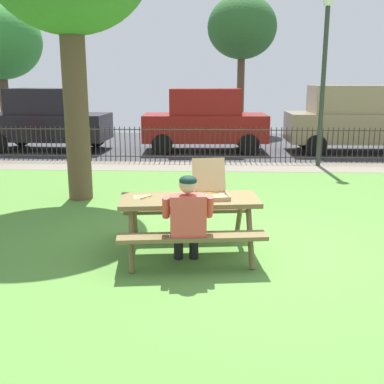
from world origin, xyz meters
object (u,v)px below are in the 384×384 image
Objects in this scene: adult_at_table at (188,217)px; lamp_post_walkway at (324,65)px; pizza_slice_on_table at (142,196)px; parked_car_center at (362,117)px; parked_car_far_left at (47,119)px; parked_car_left at (205,120)px; pizza_box_open at (210,190)px; picnic_table_foreground at (189,211)px; far_tree_midleft at (242,28)px.

adult_at_table is 8.08m from lamp_post_walkway.
parked_car_center is at bearing 58.56° from pizza_slice_on_table.
pizza_slice_on_table is 0.83m from adult_at_table.
parked_car_far_left and parked_car_left have the same top height.
pizza_box_open is 2.22× the size of pizza_slice_on_table.
lamp_post_walkway is 8.73m from parked_car_far_left.
parked_car_center is (10.04, 0.00, 0.09)m from parked_car_far_left.
parked_car_left is (-0.24, 9.07, 0.15)m from pizza_box_open.
pizza_box_open is 7.39m from lamp_post_walkway.
pizza_box_open reaches higher than picnic_table_foreground.
parked_car_left is (0.04, 9.17, 0.41)m from picnic_table_foreground.
pizza_slice_on_table is at bearing -121.44° from parked_car_center.
far_tree_midleft reaches higher than parked_car_far_left.
pizza_box_open is 0.49× the size of adult_at_table.
parked_car_center is 7.36m from far_tree_midleft.
parked_car_left is (0.03, 9.67, 0.35)m from adult_at_table.
parked_car_far_left reaches higher than pizza_box_open.
far_tree_midleft is (1.42, 5.60, 3.32)m from parked_car_left.
picnic_table_foreground is at bearing -90.25° from parked_car_left.
parked_car_left reaches higher than picnic_table_foreground.
parked_car_center reaches higher than pizza_box_open.
pizza_slice_on_table is at bearing -64.03° from parked_car_far_left.
pizza_slice_on_table is (-0.62, 0.02, 0.18)m from picnic_table_foreground.
pizza_box_open is at bearing 65.79° from adult_at_table.
lamp_post_walkway reaches higher than pizza_slice_on_table.
lamp_post_walkway is 1.09× the size of parked_car_left.
parked_car_far_left is at bearing 115.97° from pizza_slice_on_table.
adult_at_table is 10.93m from parked_car_far_left.
pizza_box_open is 0.10× the size of far_tree_midleft.
pizza_box_open is 10.54m from parked_car_far_left.
pizza_slice_on_table is 0.07× the size of parked_car_far_left.
adult_at_table is 0.26× the size of parked_car_center.
pizza_box_open is at bearing -94.60° from far_tree_midleft.
lamp_post_walkway reaches higher than picnic_table_foreground.
pizza_box_open is 10.22m from parked_car_center.
lamp_post_walkway reaches higher than parked_car_left.
parked_car_far_left is 0.86× the size of parked_car_center.
lamp_post_walkway is 4.28m from parked_car_left.
pizza_slice_on_table is 0.06× the size of parked_car_center.
picnic_table_foreground is 10.44m from parked_car_center.
far_tree_midleft reaches higher than pizza_slice_on_table.
parked_car_left is at bearing -104.20° from far_tree_midleft.
picnic_table_foreground is 0.65m from pizza_slice_on_table.
picnic_table_foreground is 15.30m from far_tree_midleft.
parked_car_center is at bearing -57.89° from far_tree_midleft.
adult_at_table is 0.28× the size of lamp_post_walkway.
parked_car_center is at bearing 62.85° from adult_at_table.
parked_car_center is (4.96, 9.67, 0.44)m from adult_at_table.
picnic_table_foreground is at bearing -2.13° from pizza_slice_on_table.
far_tree_midleft is at bearing 40.58° from parked_car_far_left.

